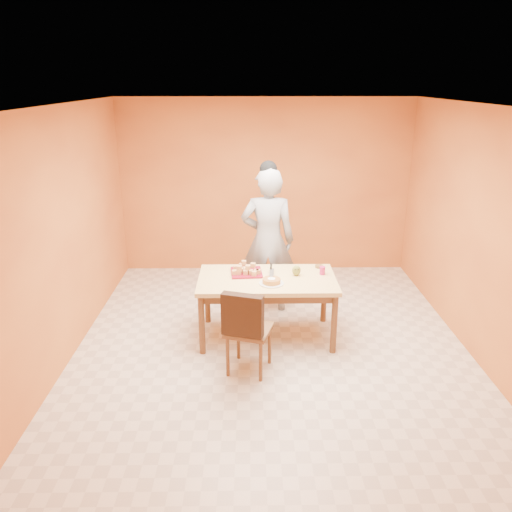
{
  "coord_description": "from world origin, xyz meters",
  "views": [
    {
      "loc": [
        -0.25,
        -5.18,
        2.95
      ],
      "look_at": [
        -0.17,
        0.3,
        0.99
      ],
      "focal_mm": 35.0,
      "sensor_mm": 36.0,
      "label": 1
    }
  ],
  "objects_px": {
    "magenta_glass": "(322,271)",
    "egg_ornament": "(296,270)",
    "dining_table": "(267,285)",
    "dining_chair": "(249,328)",
    "sponge_cake": "(271,281)",
    "person": "(268,241)",
    "checker_tin": "(319,266)",
    "pastry_platter": "(246,272)",
    "red_dinner_plate": "(245,270)"
  },
  "relations": [
    {
      "from": "pastry_platter",
      "to": "egg_ornament",
      "type": "relative_size",
      "value": 2.85
    },
    {
      "from": "red_dinner_plate",
      "to": "pastry_platter",
      "type": "bearing_deg",
      "value": -77.32
    },
    {
      "from": "person",
      "to": "magenta_glass",
      "type": "xyz_separation_m",
      "value": [
        0.62,
        -0.7,
        -0.15
      ]
    },
    {
      "from": "sponge_cake",
      "to": "magenta_glass",
      "type": "bearing_deg",
      "value": 24.66
    },
    {
      "from": "red_dinner_plate",
      "to": "dining_table",
      "type": "bearing_deg",
      "value": -41.67
    },
    {
      "from": "checker_tin",
      "to": "dining_chair",
      "type": "bearing_deg",
      "value": -128.61
    },
    {
      "from": "dining_table",
      "to": "magenta_glass",
      "type": "bearing_deg",
      "value": 9.01
    },
    {
      "from": "person",
      "to": "checker_tin",
      "type": "bearing_deg",
      "value": 145.85
    },
    {
      "from": "red_dinner_plate",
      "to": "egg_ornament",
      "type": "distance_m",
      "value": 0.63
    },
    {
      "from": "dining_table",
      "to": "magenta_glass",
      "type": "xyz_separation_m",
      "value": [
        0.66,
        0.1,
        0.14
      ]
    },
    {
      "from": "dining_chair",
      "to": "checker_tin",
      "type": "relative_size",
      "value": 9.64
    },
    {
      "from": "pastry_platter",
      "to": "sponge_cake",
      "type": "xyz_separation_m",
      "value": [
        0.28,
        -0.32,
        0.02
      ]
    },
    {
      "from": "red_dinner_plate",
      "to": "checker_tin",
      "type": "bearing_deg",
      "value": 6.14
    },
    {
      "from": "dining_table",
      "to": "person",
      "type": "xyz_separation_m",
      "value": [
        0.04,
        0.8,
        0.29
      ]
    },
    {
      "from": "pastry_platter",
      "to": "sponge_cake",
      "type": "distance_m",
      "value": 0.43
    },
    {
      "from": "person",
      "to": "egg_ornament",
      "type": "bearing_deg",
      "value": 116.37
    },
    {
      "from": "red_dinner_plate",
      "to": "magenta_glass",
      "type": "xyz_separation_m",
      "value": [
        0.92,
        -0.13,
        0.04
      ]
    },
    {
      "from": "checker_tin",
      "to": "egg_ornament",
      "type": "bearing_deg",
      "value": -139.71
    },
    {
      "from": "dining_chair",
      "to": "egg_ornament",
      "type": "bearing_deg",
      "value": 72.92
    },
    {
      "from": "dining_chair",
      "to": "checker_tin",
      "type": "bearing_deg",
      "value": 68.49
    },
    {
      "from": "egg_ornament",
      "to": "person",
      "type": "bearing_deg",
      "value": 120.18
    },
    {
      "from": "red_dinner_plate",
      "to": "sponge_cake",
      "type": "distance_m",
      "value": 0.51
    },
    {
      "from": "person",
      "to": "checker_tin",
      "type": "relative_size",
      "value": 19.14
    },
    {
      "from": "dining_chair",
      "to": "sponge_cake",
      "type": "bearing_deg",
      "value": 83.11
    },
    {
      "from": "person",
      "to": "checker_tin",
      "type": "distance_m",
      "value": 0.8
    },
    {
      "from": "dining_table",
      "to": "checker_tin",
      "type": "distance_m",
      "value": 0.74
    },
    {
      "from": "dining_chair",
      "to": "pastry_platter",
      "type": "distance_m",
      "value": 0.94
    },
    {
      "from": "person",
      "to": "red_dinner_plate",
      "type": "xyz_separation_m",
      "value": [
        -0.3,
        -0.57,
        -0.19
      ]
    },
    {
      "from": "red_dinner_plate",
      "to": "checker_tin",
      "type": "relative_size",
      "value": 2.2
    },
    {
      "from": "dining_chair",
      "to": "egg_ornament",
      "type": "relative_size",
      "value": 7.6
    },
    {
      "from": "pastry_platter",
      "to": "checker_tin",
      "type": "relative_size",
      "value": 3.62
    },
    {
      "from": "sponge_cake",
      "to": "magenta_glass",
      "type": "height_order",
      "value": "magenta_glass"
    },
    {
      "from": "dining_table",
      "to": "person",
      "type": "bearing_deg",
      "value": 87.49
    },
    {
      "from": "sponge_cake",
      "to": "checker_tin",
      "type": "height_order",
      "value": "sponge_cake"
    },
    {
      "from": "pastry_platter",
      "to": "dining_chair",
      "type": "bearing_deg",
      "value": -88.15
    },
    {
      "from": "sponge_cake",
      "to": "magenta_glass",
      "type": "relative_size",
      "value": 2.17
    },
    {
      "from": "dining_table",
      "to": "magenta_glass",
      "type": "distance_m",
      "value": 0.68
    },
    {
      "from": "dining_chair",
      "to": "red_dinner_plate",
      "type": "xyz_separation_m",
      "value": [
        -0.05,
        0.98,
        0.27
      ]
    },
    {
      "from": "person",
      "to": "pastry_platter",
      "type": "xyz_separation_m",
      "value": [
        -0.28,
        -0.65,
        -0.19
      ]
    },
    {
      "from": "pastry_platter",
      "to": "egg_ornament",
      "type": "bearing_deg",
      "value": -7.23
    },
    {
      "from": "dining_chair",
      "to": "sponge_cake",
      "type": "height_order",
      "value": "dining_chair"
    },
    {
      "from": "person",
      "to": "red_dinner_plate",
      "type": "relative_size",
      "value": 8.69
    },
    {
      "from": "magenta_glass",
      "to": "egg_ornament",
      "type": "bearing_deg",
      "value": -174.05
    },
    {
      "from": "pastry_platter",
      "to": "egg_ornament",
      "type": "height_order",
      "value": "egg_ornament"
    },
    {
      "from": "dining_chair",
      "to": "sponge_cake",
      "type": "relative_size",
      "value": 4.67
    },
    {
      "from": "person",
      "to": "egg_ornament",
      "type": "distance_m",
      "value": 0.8
    },
    {
      "from": "red_dinner_plate",
      "to": "egg_ornament",
      "type": "relative_size",
      "value": 1.74
    },
    {
      "from": "pastry_platter",
      "to": "red_dinner_plate",
      "type": "xyz_separation_m",
      "value": [
        -0.02,
        0.09,
        -0.0
      ]
    },
    {
      "from": "pastry_platter",
      "to": "sponge_cake",
      "type": "height_order",
      "value": "sponge_cake"
    },
    {
      "from": "sponge_cake",
      "to": "checker_tin",
      "type": "xyz_separation_m",
      "value": [
        0.61,
        0.51,
        -0.02
      ]
    }
  ]
}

